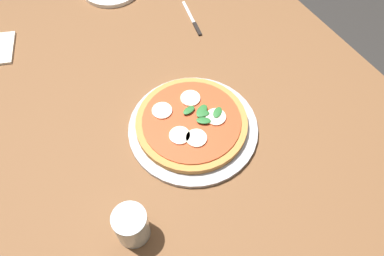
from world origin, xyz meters
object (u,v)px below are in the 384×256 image
Objects in this scene: pizza at (191,123)px; knife at (194,22)px; glass_cup at (131,225)px; serving_tray at (192,129)px; dining_table at (187,137)px.

pizza is 1.71× the size of knife.
glass_cup reaches higher than pizza.
serving_tray is 3.67× the size of glass_cup.
dining_table is at bearing 174.41° from serving_tray.
serving_tray is (0.03, -0.00, 0.09)m from dining_table.
pizza is (0.03, -0.00, 0.11)m from dining_table.
pizza reaches higher than serving_tray.
glass_cup is (0.20, -0.25, 0.13)m from dining_table.
glass_cup is at bearing -51.30° from dining_table.
knife is at bearing 146.44° from dining_table.
serving_tray is at bearing 124.05° from glass_cup.
knife is (-0.34, 0.21, -0.02)m from pizza.
glass_cup reaches higher than dining_table.
glass_cup is at bearing -54.75° from pizza.
dining_table is 8.78× the size of knife.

